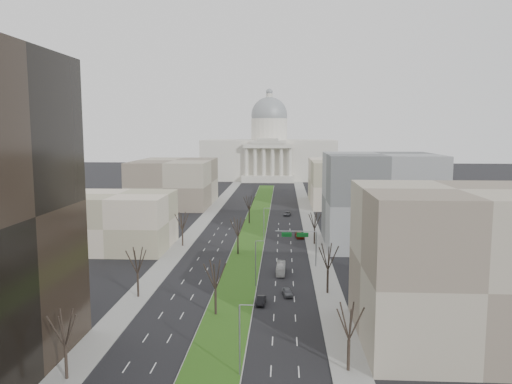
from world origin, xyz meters
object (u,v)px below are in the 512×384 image
(car_black, at_px, (261,300))
(box_van, at_px, (281,268))
(car_red, at_px, (299,235))
(car_grey_far, at_px, (287,214))
(car_grey_near, at_px, (287,292))

(car_black, relative_size, box_van, 0.55)
(car_red, height_order, car_grey_far, car_red)
(box_van, bearing_deg, car_grey_far, 90.26)
(car_red, height_order, box_van, box_van)
(car_black, xyz_separation_m, car_grey_far, (5.10, 90.64, -0.01))
(car_grey_near, height_order, box_van, box_van)
(car_grey_far, height_order, box_van, box_van)
(car_grey_near, distance_m, box_van, 14.38)
(car_black, height_order, car_red, car_red)
(car_grey_far, distance_m, box_van, 71.69)
(car_grey_near, bearing_deg, car_grey_far, 79.90)
(car_black, relative_size, car_grey_far, 0.86)
(car_black, bearing_deg, box_van, 83.57)
(car_grey_near, distance_m, car_red, 49.72)
(box_van, bearing_deg, car_grey_near, -83.19)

